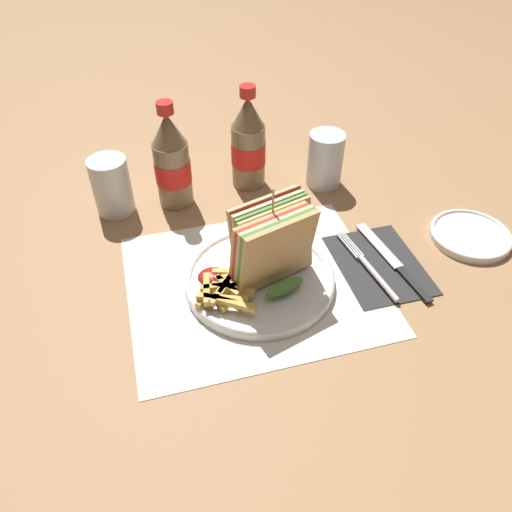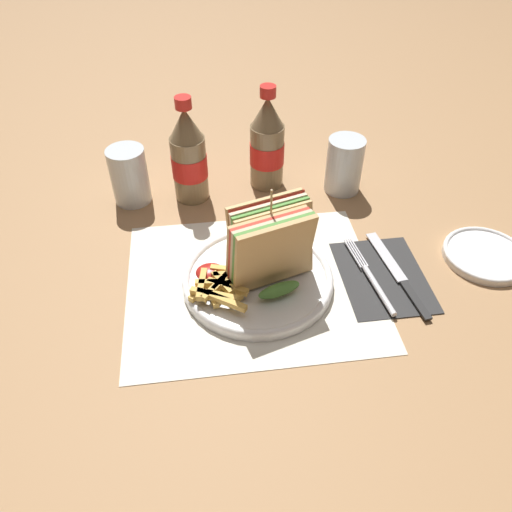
{
  "view_description": "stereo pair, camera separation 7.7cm",
  "coord_description": "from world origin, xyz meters",
  "px_view_note": "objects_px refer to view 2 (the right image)",
  "views": [
    {
      "loc": [
        -0.14,
        -0.55,
        0.56
      ],
      "look_at": [
        0.01,
        -0.0,
        0.04
      ],
      "focal_mm": 35.0,
      "sensor_mm": 36.0,
      "label": 1
    },
    {
      "loc": [
        -0.07,
        -0.57,
        0.56
      ],
      "look_at": [
        0.01,
        -0.0,
        0.04
      ],
      "focal_mm": 35.0,
      "sensor_mm": 36.0,
      "label": 2
    }
  ],
  "objects_px": {
    "side_saucer": "(486,255)",
    "glass_near": "(344,169)",
    "plate_main": "(258,279)",
    "coke_bottle_far": "(267,145)",
    "knife": "(398,274)",
    "club_sandwich": "(271,247)",
    "fork": "(374,282)",
    "coke_bottle_near": "(189,157)",
    "glass_far": "(130,179)"
  },
  "relations": [
    {
      "from": "club_sandwich",
      "to": "knife",
      "type": "relative_size",
      "value": 0.8
    },
    {
      "from": "glass_near",
      "to": "coke_bottle_near",
      "type": "bearing_deg",
      "value": 177.35
    },
    {
      "from": "fork",
      "to": "side_saucer",
      "type": "xyz_separation_m",
      "value": [
        0.2,
        0.04,
        -0.0
      ]
    },
    {
      "from": "knife",
      "to": "glass_far",
      "type": "relative_size",
      "value": 1.89
    },
    {
      "from": "club_sandwich",
      "to": "fork",
      "type": "height_order",
      "value": "club_sandwich"
    },
    {
      "from": "fork",
      "to": "coke_bottle_far",
      "type": "distance_m",
      "value": 0.34
    },
    {
      "from": "fork",
      "to": "coke_bottle_near",
      "type": "relative_size",
      "value": 0.88
    },
    {
      "from": "side_saucer",
      "to": "glass_near",
      "type": "bearing_deg",
      "value": 128.98
    },
    {
      "from": "coke_bottle_near",
      "to": "glass_near",
      "type": "xyz_separation_m",
      "value": [
        0.29,
        -0.01,
        -0.04
      ]
    },
    {
      "from": "fork",
      "to": "side_saucer",
      "type": "bearing_deg",
      "value": 3.25
    },
    {
      "from": "knife",
      "to": "fork",
      "type": "bearing_deg",
      "value": -169.34
    },
    {
      "from": "plate_main",
      "to": "glass_far",
      "type": "xyz_separation_m",
      "value": [
        -0.2,
        0.25,
        0.04
      ]
    },
    {
      "from": "coke_bottle_far",
      "to": "side_saucer",
      "type": "height_order",
      "value": "coke_bottle_far"
    },
    {
      "from": "coke_bottle_near",
      "to": "knife",
      "type": "bearing_deg",
      "value": -39.98
    },
    {
      "from": "club_sandwich",
      "to": "side_saucer",
      "type": "xyz_separation_m",
      "value": [
        0.36,
        0.01,
        -0.07
      ]
    },
    {
      "from": "fork",
      "to": "glass_far",
      "type": "height_order",
      "value": "glass_far"
    },
    {
      "from": "glass_far",
      "to": "plate_main",
      "type": "bearing_deg",
      "value": -51.22
    },
    {
      "from": "coke_bottle_near",
      "to": "glass_far",
      "type": "relative_size",
      "value": 1.87
    },
    {
      "from": "club_sandwich",
      "to": "glass_near",
      "type": "distance_m",
      "value": 0.3
    },
    {
      "from": "fork",
      "to": "knife",
      "type": "bearing_deg",
      "value": 10.66
    },
    {
      "from": "coke_bottle_near",
      "to": "glass_far",
      "type": "xyz_separation_m",
      "value": [
        -0.11,
        0.0,
        -0.04
      ]
    },
    {
      "from": "coke_bottle_far",
      "to": "plate_main",
      "type": "bearing_deg",
      "value": -101.23
    },
    {
      "from": "club_sandwich",
      "to": "side_saucer",
      "type": "bearing_deg",
      "value": 1.97
    },
    {
      "from": "plate_main",
      "to": "coke_bottle_near",
      "type": "xyz_separation_m",
      "value": [
        -0.09,
        0.25,
        0.08
      ]
    },
    {
      "from": "coke_bottle_far",
      "to": "knife",
      "type": "bearing_deg",
      "value": -59.83
    },
    {
      "from": "glass_near",
      "to": "glass_far",
      "type": "distance_m",
      "value": 0.4
    },
    {
      "from": "fork",
      "to": "coke_bottle_near",
      "type": "distance_m",
      "value": 0.4
    },
    {
      "from": "glass_near",
      "to": "knife",
      "type": "bearing_deg",
      "value": -84.09
    },
    {
      "from": "plate_main",
      "to": "club_sandwich",
      "type": "xyz_separation_m",
      "value": [
        0.02,
        -0.0,
        0.07
      ]
    },
    {
      "from": "coke_bottle_near",
      "to": "glass_far",
      "type": "height_order",
      "value": "coke_bottle_near"
    },
    {
      "from": "coke_bottle_near",
      "to": "coke_bottle_far",
      "type": "xyz_separation_m",
      "value": [
        0.15,
        0.02,
        0.0
      ]
    },
    {
      "from": "coke_bottle_far",
      "to": "side_saucer",
      "type": "relative_size",
      "value": 1.46
    },
    {
      "from": "knife",
      "to": "club_sandwich",
      "type": "bearing_deg",
      "value": 169.76
    },
    {
      "from": "club_sandwich",
      "to": "coke_bottle_near",
      "type": "distance_m",
      "value": 0.28
    },
    {
      "from": "glass_near",
      "to": "glass_far",
      "type": "height_order",
      "value": "same"
    },
    {
      "from": "coke_bottle_near",
      "to": "side_saucer",
      "type": "xyz_separation_m",
      "value": [
        0.47,
        -0.24,
        -0.08
      ]
    },
    {
      "from": "glass_near",
      "to": "side_saucer",
      "type": "bearing_deg",
      "value": -51.02
    },
    {
      "from": "coke_bottle_far",
      "to": "glass_far",
      "type": "height_order",
      "value": "coke_bottle_far"
    },
    {
      "from": "plate_main",
      "to": "coke_bottle_far",
      "type": "xyz_separation_m",
      "value": [
        0.05,
        0.27,
        0.08
      ]
    },
    {
      "from": "fork",
      "to": "coke_bottle_near",
      "type": "bearing_deg",
      "value": 126.94
    },
    {
      "from": "side_saucer",
      "to": "coke_bottle_near",
      "type": "bearing_deg",
      "value": 153.02
    },
    {
      "from": "glass_near",
      "to": "side_saucer",
      "type": "height_order",
      "value": "glass_near"
    },
    {
      "from": "fork",
      "to": "coke_bottle_far",
      "type": "height_order",
      "value": "coke_bottle_far"
    },
    {
      "from": "club_sandwich",
      "to": "glass_near",
      "type": "height_order",
      "value": "club_sandwich"
    },
    {
      "from": "fork",
      "to": "glass_near",
      "type": "height_order",
      "value": "glass_near"
    },
    {
      "from": "fork",
      "to": "side_saucer",
      "type": "distance_m",
      "value": 0.21
    },
    {
      "from": "club_sandwich",
      "to": "glass_far",
      "type": "xyz_separation_m",
      "value": [
        -0.22,
        0.26,
        -0.03
      ]
    },
    {
      "from": "club_sandwich",
      "to": "fork",
      "type": "distance_m",
      "value": 0.18
    },
    {
      "from": "plate_main",
      "to": "knife",
      "type": "bearing_deg",
      "value": -3.62
    },
    {
      "from": "plate_main",
      "to": "glass_near",
      "type": "distance_m",
      "value": 0.31
    }
  ]
}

